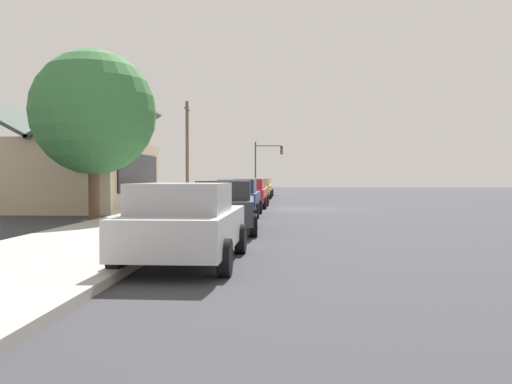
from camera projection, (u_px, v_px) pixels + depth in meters
The scene contains 14 objects.
ground_plane at pixel (299, 209), 28.65m from camera, with size 120.00×120.00×0.00m, color #38383D.
sidewalk_curb at pixel (194, 207), 28.93m from camera, with size 60.00×4.20×0.16m, color #A3A099.
car_silver at pixel (185, 223), 10.54m from camera, with size 4.55×2.16×1.59m.
car_charcoal at pixel (225, 206), 16.74m from camera, with size 4.97×2.18×1.59m.
car_navy at pixel (239, 197), 23.47m from camera, with size 4.64×1.93×1.59m.
car_cherry at pixel (250, 193), 29.89m from camera, with size 4.68×2.00×1.59m.
car_skyblue at pixel (254, 190), 36.36m from camera, with size 4.44×2.11×1.59m.
car_mustard at pixel (259, 188), 42.54m from camera, with size 4.64×2.00×1.59m.
car_ivory at pixel (262, 187), 48.63m from camera, with size 4.64×2.09×1.59m.
storefront_building at pixel (70, 173), 28.23m from camera, with size 9.73×7.60×5.55m.
shade_tree at pixel (93, 113), 21.23m from camera, with size 4.90×4.90×6.70m.
traffic_light_main at pixel (266, 159), 53.68m from camera, with size 0.37×2.79×5.20m.
utility_pole_wooden at pixel (187, 148), 41.37m from camera, with size 1.80×0.24×7.50m.
fire_hydrant_red at pixel (237, 194), 39.01m from camera, with size 0.22×0.22×0.71m.
Camera 1 is at (-28.69, 0.80, 1.71)m, focal length 37.84 mm.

